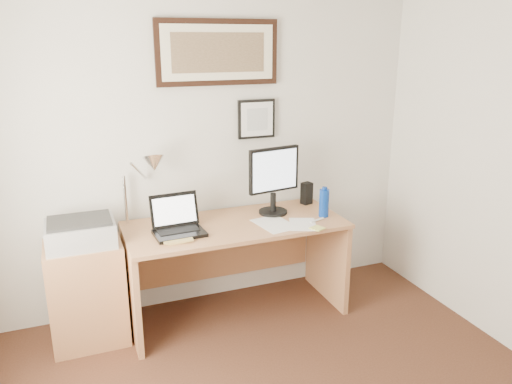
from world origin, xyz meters
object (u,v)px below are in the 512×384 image
side_cabinet (87,293)px  desk (232,248)px  lcd_monitor (274,177)px  laptop (178,225)px  printer (81,232)px  water_bottle (324,203)px  book (161,237)px

side_cabinet → desk: (1.07, 0.04, 0.15)m
desk → lcd_monitor: (0.34, 0.01, 0.53)m
side_cabinet → desk: bearing=1.9°
laptop → printer: laptop is taller
side_cabinet → lcd_monitor: lcd_monitor is taller
side_cabinet → water_bottle: water_bottle is taller
book → laptop: size_ratio=0.75×
water_bottle → lcd_monitor: bearing=148.9°
desk → laptop: bearing=-165.2°
laptop → lcd_monitor: lcd_monitor is taller
desk → printer: 1.11m
water_bottle → desk: bearing=164.3°
lcd_monitor → printer: bearing=-177.8°
side_cabinet → laptop: size_ratio=2.06×
side_cabinet → printer: printer is taller
book → lcd_monitor: lcd_monitor is taller
side_cabinet → desk: 1.08m
side_cabinet → printer: (-0.00, -0.01, 0.45)m
lcd_monitor → side_cabinet: bearing=-178.2°
lcd_monitor → printer: lcd_monitor is taller
laptop → printer: bearing=173.9°
side_cabinet → lcd_monitor: size_ratio=1.40×
desk → lcd_monitor: size_ratio=3.08×
book → desk: 0.64m
book → lcd_monitor: size_ratio=0.51×
side_cabinet → water_bottle: bearing=-5.1°
water_bottle → laptop: size_ratio=0.60×
side_cabinet → book: bearing=-16.8°
desk → printer: bearing=-177.5°
water_bottle → desk: (-0.67, 0.19, -0.34)m
book → printer: size_ratio=0.61×
book → laptop: bearing=29.4°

